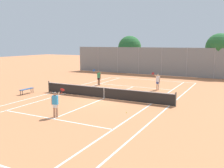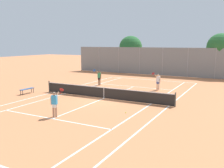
# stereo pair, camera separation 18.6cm
# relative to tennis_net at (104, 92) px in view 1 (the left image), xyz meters

# --- Properties ---
(ground_plane) EXTENTS (120.00, 120.00, 0.00)m
(ground_plane) POSITION_rel_tennis_net_xyz_m (0.00, 0.00, -0.51)
(ground_plane) COLOR #CC7A4C
(court_line_markings) EXTENTS (11.10, 23.90, 0.01)m
(court_line_markings) POSITION_rel_tennis_net_xyz_m (0.00, 0.00, -0.51)
(court_line_markings) COLOR white
(court_line_markings) RESTS_ON ground
(tennis_net) EXTENTS (12.00, 0.10, 1.07)m
(tennis_net) POSITION_rel_tennis_net_xyz_m (0.00, 0.00, 0.00)
(tennis_net) COLOR #474C47
(tennis_net) RESTS_ON ground
(player_near_side) EXTENTS (0.55, 0.83, 1.77)m
(player_near_side) POSITION_rel_tennis_net_xyz_m (-0.10, -6.01, 0.42)
(player_near_side) COLOR tan
(player_near_side) RESTS_ON ground
(player_far_left) EXTENTS (0.75, 0.72, 1.77)m
(player_far_left) POSITION_rel_tennis_net_xyz_m (-3.71, 5.46, 0.42)
(player_far_left) COLOR #936B4C
(player_far_left) RESTS_ON ground
(player_far_right) EXTENTS (0.79, 0.71, 1.77)m
(player_far_right) POSITION_rel_tennis_net_xyz_m (2.83, 5.75, 0.42)
(player_far_right) COLOR beige
(player_far_right) RESTS_ON ground
(loose_tennis_ball_0) EXTENTS (0.07, 0.07, 0.07)m
(loose_tennis_ball_0) POSITION_rel_tennis_net_xyz_m (5.13, 8.94, -0.48)
(loose_tennis_ball_0) COLOR #D1DB33
(loose_tennis_ball_0) RESTS_ON ground
(loose_tennis_ball_1) EXTENTS (0.07, 0.07, 0.07)m
(loose_tennis_ball_1) POSITION_rel_tennis_net_xyz_m (3.47, -3.16, -0.48)
(loose_tennis_ball_1) COLOR #D1DB33
(loose_tennis_ball_1) RESTS_ON ground
(loose_tennis_ball_2) EXTENTS (0.07, 0.07, 0.07)m
(loose_tennis_ball_2) POSITION_rel_tennis_net_xyz_m (4.56, 2.07, -0.48)
(loose_tennis_ball_2) COLOR #D1DB33
(loose_tennis_ball_2) RESTS_ON ground
(loose_tennis_ball_3) EXTENTS (0.07, 0.07, 0.07)m
(loose_tennis_ball_3) POSITION_rel_tennis_net_xyz_m (-3.52, 1.90, -0.48)
(loose_tennis_ball_3) COLOR #D1DB33
(loose_tennis_ball_3) RESTS_ON ground
(loose_tennis_ball_4) EXTENTS (0.07, 0.07, 0.07)m
(loose_tennis_ball_4) POSITION_rel_tennis_net_xyz_m (0.45, 2.71, -0.48)
(loose_tennis_ball_4) COLOR #D1DB33
(loose_tennis_ball_4) RESTS_ON ground
(loose_tennis_ball_5) EXTENTS (0.07, 0.07, 0.07)m
(loose_tennis_ball_5) POSITION_rel_tennis_net_xyz_m (-4.52, 10.77, -0.48)
(loose_tennis_ball_5) COLOR #D1DB33
(loose_tennis_ball_5) RESTS_ON ground
(courtside_bench) EXTENTS (0.36, 1.50, 0.47)m
(courtside_bench) POSITION_rel_tennis_net_xyz_m (-7.18, -1.58, -0.10)
(courtside_bench) COLOR #33598C
(courtside_bench) RESTS_ON ground
(back_fence) EXTENTS (27.77, 0.08, 3.96)m
(back_fence) POSITION_rel_tennis_net_xyz_m (-0.00, 16.65, 1.47)
(back_fence) COLOR gray
(back_fence) RESTS_ON ground
(tree_behind_left) EXTENTS (3.73, 3.73, 5.71)m
(tree_behind_left) POSITION_rel_tennis_net_xyz_m (-6.39, 19.98, 3.22)
(tree_behind_left) COLOR brown
(tree_behind_left) RESTS_ON ground
(tree_behind_right) EXTENTS (3.76, 3.65, 5.85)m
(tree_behind_right) POSITION_rel_tennis_net_xyz_m (7.45, 18.43, 3.37)
(tree_behind_right) COLOR brown
(tree_behind_right) RESTS_ON ground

